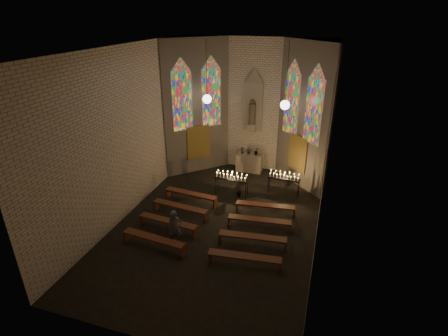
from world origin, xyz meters
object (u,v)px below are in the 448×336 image
at_px(aisle_flower_pot, 239,192).
at_px(votive_stand_right, 284,177).
at_px(altar, 249,163).
at_px(visitor, 175,228).
at_px(votive_stand_left, 232,177).

distance_m(aisle_flower_pot, votive_stand_right, 2.28).
relative_size(altar, visitor, 0.97).
xyz_separation_m(altar, aisle_flower_pot, (0.21, -2.93, -0.28)).
height_order(altar, visitor, visitor).
distance_m(votive_stand_right, visitor, 6.10).
bearing_deg(altar, visitor, -98.53).
bearing_deg(aisle_flower_pot, votive_stand_left, -160.85).
relative_size(votive_stand_left, votive_stand_right, 1.06).
bearing_deg(votive_stand_right, altar, 139.90).
relative_size(votive_stand_right, visitor, 1.07).
xyz_separation_m(aisle_flower_pot, votive_stand_right, (2.01, 0.76, 0.74)).
bearing_deg(altar, votive_stand_left, -92.32).
bearing_deg(votive_stand_left, visitor, -98.58).
bearing_deg(aisle_flower_pot, visitor, -106.69).
xyz_separation_m(votive_stand_left, visitor, (-0.97, -4.24, -0.30)).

